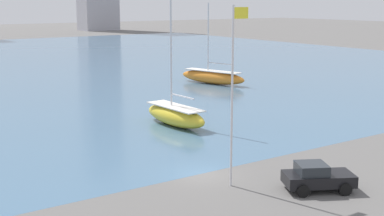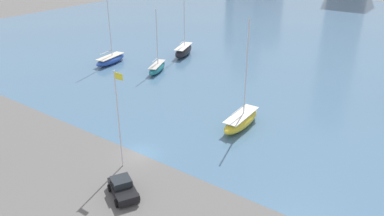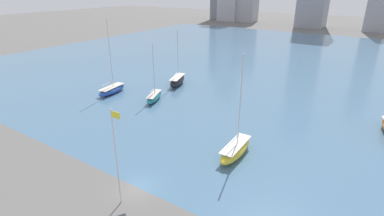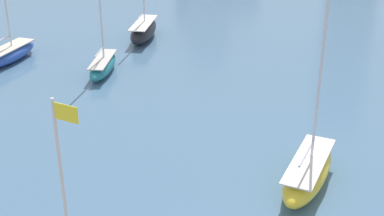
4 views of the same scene
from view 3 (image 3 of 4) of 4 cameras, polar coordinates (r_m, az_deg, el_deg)
ground_plane at (r=38.00m, az=-10.19°, el=-14.75°), size 500.00×500.00×0.00m
harbor_water at (r=96.49m, az=19.69°, el=7.48°), size 180.00×140.00×0.00m
flag_pole at (r=32.73m, az=-14.22°, el=-8.69°), size 1.24×0.14×11.43m
sailboat_blue at (r=69.80m, az=-15.02°, el=3.44°), size 3.63×8.48×16.29m
sailboat_black at (r=73.28m, az=-2.80°, el=5.24°), size 4.98×8.81×12.94m
sailboat_teal at (r=63.62m, az=-7.23°, el=2.15°), size 4.56×7.62×11.79m
sailboat_yellow at (r=43.45m, az=8.28°, el=-7.79°), size 2.78×8.61×14.67m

